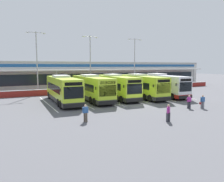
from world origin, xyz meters
TOP-DOWN VIEW (x-y plane):
  - ground_plane at (0.00, 0.00)m, footprint 200.00×200.00m
  - terminal_building at (-0.00, 26.91)m, footprint 70.00×13.00m
  - red_barrier_wall at (0.00, 14.50)m, footprint 60.00×0.40m
  - coach_bus_leftmost at (-8.35, 6.02)m, footprint 3.24×12.23m
  - coach_bus_left_centre at (-4.02, 6.08)m, footprint 3.24×12.23m
  - coach_bus_centre at (0.04, 6.32)m, footprint 3.24×12.23m
  - coach_bus_right_centre at (4.09, 5.31)m, footprint 3.24×12.23m
  - coach_bus_rightmost at (8.25, 5.42)m, footprint 3.24×12.23m
  - bay_stripe_far_west at (-10.50, 6.00)m, footprint 0.14×13.00m
  - bay_stripe_west at (-6.30, 6.00)m, footprint 0.14×13.00m
  - bay_stripe_mid_west at (-2.10, 6.00)m, footprint 0.14×13.00m
  - bay_stripe_centre at (2.10, 6.00)m, footprint 0.14×13.00m
  - bay_stripe_mid_east at (6.30, 6.00)m, footprint 0.14×13.00m
  - bay_stripe_east at (10.50, 6.00)m, footprint 0.14×13.00m
  - pedestrian_with_handbag at (5.52, -5.84)m, footprint 0.64×0.45m
  - pedestrian_in_dark_coat at (-9.16, -5.48)m, footprint 0.54×0.34m
  - pedestrian_child at (4.06, -5.14)m, footprint 0.54×0.36m
  - pedestrian_near_bin at (-2.36, -8.83)m, footprint 0.50×0.37m
  - lamp_post_west at (-10.22, 16.38)m, footprint 3.24×0.28m
  - lamp_post_centre at (0.06, 17.13)m, footprint 3.24×0.28m
  - lamp_post_east at (10.30, 16.82)m, footprint 3.24×0.28m

SIDE VIEW (x-z plane):
  - ground_plane at x=0.00m, z-range 0.00..0.00m
  - bay_stripe_far_west at x=-10.50m, z-range 0.00..0.01m
  - bay_stripe_west at x=-6.30m, z-range 0.00..0.01m
  - bay_stripe_mid_west at x=-2.10m, z-range 0.00..0.01m
  - bay_stripe_centre at x=2.10m, z-range 0.00..0.01m
  - bay_stripe_mid_east at x=6.30m, z-range 0.00..0.01m
  - bay_stripe_east at x=10.50m, z-range 0.00..0.01m
  - red_barrier_wall at x=0.00m, z-range 0.01..1.10m
  - pedestrian_with_handbag at x=5.52m, z-range 0.05..1.67m
  - pedestrian_in_dark_coat at x=-9.16m, z-range 0.06..1.68m
  - pedestrian_child at x=4.06m, z-range 0.06..1.68m
  - pedestrian_near_bin at x=-2.36m, z-range 0.06..1.68m
  - coach_bus_leftmost at x=-8.35m, z-range -0.10..3.68m
  - coach_bus_left_centre at x=-4.02m, z-range -0.10..3.68m
  - coach_bus_centre at x=0.04m, z-range -0.10..3.68m
  - coach_bus_right_centre at x=4.09m, z-range -0.10..3.68m
  - coach_bus_rightmost at x=8.25m, z-range -0.10..3.68m
  - terminal_building at x=0.00m, z-range 0.01..6.01m
  - lamp_post_west at x=-10.22m, z-range 0.79..11.79m
  - lamp_post_centre at x=0.06m, z-range 0.79..11.79m
  - lamp_post_east at x=10.30m, z-range 0.79..11.79m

